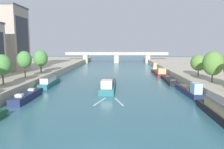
{
  "coord_description": "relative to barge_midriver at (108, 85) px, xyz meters",
  "views": [
    {
      "loc": [
        1.86,
        -19.01,
        10.64
      ],
      "look_at": [
        0.0,
        35.25,
        3.37
      ],
      "focal_mm": 35.05,
      "sensor_mm": 36.0,
      "label": 1
    }
  ],
  "objects": [
    {
      "name": "quay_left",
      "position": [
        -35.91,
        21.27,
        0.17
      ],
      "size": [
        36.0,
        170.0,
        2.24
      ],
      "primitive_type": "cube",
      "color": "#B2A893",
      "rests_on": "ground"
    },
    {
      "name": "quay_right",
      "position": [
        37.65,
        21.27,
        0.17
      ],
      "size": [
        36.0,
        170.0,
        2.24
      ],
      "primitive_type": "cube",
      "color": "#B2A893",
      "rests_on": "ground"
    },
    {
      "name": "barge_midriver",
      "position": [
        0.0,
        0.0,
        0.0
      ],
      "size": [
        3.41,
        17.92,
        3.03
      ],
      "color": "#23666B",
      "rests_on": "ground"
    },
    {
      "name": "wake_behind_barge",
      "position": [
        0.84,
        -12.27,
        -0.94
      ],
      "size": [
        5.6,
        5.9,
        0.03
      ],
      "color": "#A5D1DB",
      "rests_on": "ground"
    },
    {
      "name": "moored_boat_left_downstream",
      "position": [
        -15.52,
        -11.05,
        -0.25
      ],
      "size": [
        2.43,
        12.2,
        2.44
      ],
      "color": "#1E284C",
      "rests_on": "ground"
    },
    {
      "name": "moored_boat_left_end",
      "position": [
        -15.95,
        3.99,
        0.13
      ],
      "size": [
        2.71,
        13.0,
        2.6
      ],
      "color": "#23666B",
      "rests_on": "ground"
    },
    {
      "name": "moored_boat_right_upstream",
      "position": [
        17.52,
        -21.34,
        0.2
      ],
      "size": [
        2.98,
        14.4,
        2.75
      ],
      "color": "black",
      "rests_on": "ground"
    },
    {
      "name": "moored_boat_right_gap_after",
      "position": [
        17.91,
        -5.82,
        -0.01
      ],
      "size": [
        2.54,
        13.32,
        3.23
      ],
      "color": "#1E284C",
      "rests_on": "ground"
    },
    {
      "name": "moored_boat_right_downstream",
      "position": [
        17.33,
        10.91,
        -0.41
      ],
      "size": [
        3.11,
        15.92,
        2.13
      ],
      "color": "black",
      "rests_on": "ground"
    },
    {
      "name": "moored_boat_right_end",
      "position": [
        17.22,
        27.04,
        -0.11
      ],
      "size": [
        3.62,
        16.67,
        2.88
      ],
      "color": "maroon",
      "rests_on": "ground"
    },
    {
      "name": "moored_boat_right_second",
      "position": [
        17.96,
        44.38,
        -0.03
      ],
      "size": [
        2.17,
        11.91,
        3.26
      ],
      "color": "silver",
      "rests_on": "ground"
    },
    {
      "name": "tree_left_midway",
      "position": [
        -22.12,
        -7.49,
        5.59
      ],
      "size": [
        3.98,
        3.98,
        6.52
      ],
      "color": "brown",
      "rests_on": "quay_left"
    },
    {
      "name": "tree_left_far",
      "position": [
        -21.95,
        3.09,
        6.03
      ],
      "size": [
        3.72,
        3.72,
        6.94
      ],
      "color": "brown",
      "rests_on": "quay_left"
    },
    {
      "name": "tree_left_nearest",
      "position": [
        -21.83,
        14.43,
        5.69
      ],
      "size": [
        4.35,
        4.35,
        7.0
      ],
      "color": "brown",
      "rests_on": "quay_left"
    },
    {
      "name": "tree_right_midway",
      "position": [
        23.8,
        -2.94,
        5.66
      ],
      "size": [
        4.55,
        4.55,
        7.15
      ],
      "color": "brown",
      "rests_on": "quay_right"
    },
    {
      "name": "tree_right_by_lamp",
      "position": [
        24.16,
        6.94,
        5.02
      ],
      "size": [
        4.33,
        4.33,
        5.93
      ],
      "color": "brown",
      "rests_on": "quay_right"
    },
    {
      "name": "building_left_middle",
      "position": [
        -34.83,
        19.39,
        11.88
      ],
      "size": [
        11.43,
        11.51,
        21.15
      ],
      "color": "#A89989",
      "rests_on": "quay_left"
    },
    {
      "name": "bridge_far",
      "position": [
        0.87,
        80.16,
        3.18
      ],
      "size": [
        61.57,
        4.4,
        6.46
      ],
      "color": "#ADA899",
      "rests_on": "ground"
    }
  ]
}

